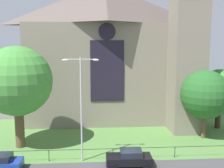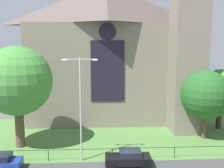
{
  "view_description": "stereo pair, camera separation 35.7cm",
  "coord_description": "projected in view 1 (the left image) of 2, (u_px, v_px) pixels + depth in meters",
  "views": [
    {
      "loc": [
        -2.37,
        -22.61,
        11.09
      ],
      "look_at": [
        -0.2,
        8.0,
        6.67
      ],
      "focal_mm": 43.46,
      "sensor_mm": 36.0,
      "label": 1
    },
    {
      "loc": [
        -2.01,
        -22.63,
        11.09
      ],
      "look_at": [
        -0.2,
        8.0,
        6.67
      ],
      "focal_mm": 43.46,
      "sensor_mm": 36.0,
      "label": 2
    }
  ],
  "objects": [
    {
      "name": "parked_car_black",
      "position": [
        129.0,
        158.0,
        25.03
      ],
      "size": [
        4.25,
        2.12,
        1.51
      ],
      "rotation": [
        0.0,
        0.0,
        3.11
      ],
      "color": "black",
      "rests_on": "ground"
    },
    {
      "name": "streetlamp_near",
      "position": [
        81.0,
        98.0,
        25.31
      ],
      "size": [
        3.37,
        0.26,
        9.99
      ],
      "color": "#B2B2B7",
      "rests_on": "ground"
    },
    {
      "name": "iron_railing",
      "position": [
        113.0,
        150.0,
        26.36
      ],
      "size": [
        24.73,
        0.07,
        1.13
      ],
      "color": "black",
      "rests_on": "ground"
    },
    {
      "name": "ground",
      "position": [
        112.0,
        134.0,
        33.94
      ],
      "size": [
        160.0,
        160.0,
        0.0
      ],
      "primitive_type": "plane",
      "color": "#56544C"
    },
    {
      "name": "grass_verge",
      "position": [
        114.0,
        140.0,
        31.96
      ],
      "size": [
        120.0,
        20.0,
        0.01
      ],
      "primitive_type": "cube",
      "color": "#517F3D",
      "rests_on": "ground"
    },
    {
      "name": "tree_right_near",
      "position": [
        205.0,
        95.0,
        31.97
      ],
      "size": [
        5.8,
        5.8,
        8.21
      ],
      "color": "brown",
      "rests_on": "ground"
    },
    {
      "name": "tree_left_near",
      "position": [
        17.0,
        81.0,
        28.77
      ],
      "size": [
        7.45,
        7.45,
        11.03
      ],
      "color": "brown",
      "rests_on": "ground"
    },
    {
      "name": "tree_right_far",
      "position": [
        220.0,
        88.0,
        35.83
      ],
      "size": [
        4.82,
        4.82,
        7.96
      ],
      "color": "#423021",
      "rests_on": "ground"
    },
    {
      "name": "church_building",
      "position": [
        110.0,
        51.0,
        40.55
      ],
      "size": [
        23.2,
        16.2,
        26.0
      ],
      "color": "gray",
      "rests_on": "ground"
    }
  ]
}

